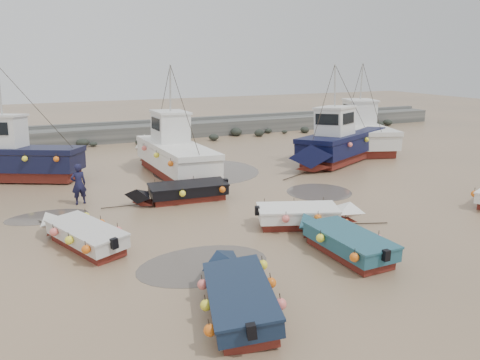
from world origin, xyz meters
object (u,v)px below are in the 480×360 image
(dinghy_5, at_px, (306,213))
(cabin_boat_3, at_px, (359,131))
(dinghy_0, at_px, (82,231))
(cabin_boat_0, at_px, (10,156))
(dinghy_4, at_px, (181,190))
(cabin_boat_2, at_px, (338,142))
(dinghy_1, at_px, (240,290))
(dinghy_2, at_px, (342,237))
(person, at_px, (80,204))
(cabin_boat_1, at_px, (172,152))

(dinghy_5, xyz_separation_m, cabin_boat_3, (12.47, 12.65, 0.79))
(dinghy_0, height_order, cabin_boat_0, cabin_boat_0)
(dinghy_0, xyz_separation_m, cabin_boat_0, (-2.54, 11.43, 0.81))
(dinghy_0, height_order, dinghy_4, same)
(cabin_boat_0, height_order, cabin_boat_2, same)
(cabin_boat_2, bearing_deg, dinghy_0, 88.66)
(dinghy_1, bearing_deg, dinghy_4, 97.33)
(dinghy_2, height_order, dinghy_4, same)
(dinghy_5, distance_m, cabin_boat_3, 17.78)
(dinghy_0, relative_size, dinghy_4, 0.94)
(dinghy_0, distance_m, person, 5.31)
(dinghy_0, distance_m, dinghy_2, 9.34)
(cabin_boat_0, bearing_deg, dinghy_1, -134.45)
(cabin_boat_3, bearing_deg, dinghy_1, -119.02)
(dinghy_4, xyz_separation_m, person, (-4.44, 1.49, -0.55))
(dinghy_0, xyz_separation_m, person, (0.45, 5.26, -0.55))
(dinghy_4, bearing_deg, dinghy_2, -153.65)
(dinghy_1, distance_m, dinghy_2, 5.24)
(dinghy_0, distance_m, cabin_boat_0, 11.74)
(cabin_boat_0, distance_m, cabin_boat_1, 8.89)
(dinghy_0, relative_size, dinghy_2, 0.99)
(dinghy_0, height_order, dinghy_5, same)
(cabin_boat_2, bearing_deg, cabin_boat_3, -78.70)
(dinghy_5, bearing_deg, cabin_boat_3, 155.26)
(cabin_boat_0, xyz_separation_m, cabin_boat_1, (8.60, -2.24, -0.04))
(dinghy_1, height_order, dinghy_4, same)
(cabin_boat_1, relative_size, cabin_boat_3, 1.07)
(cabin_boat_0, bearing_deg, dinghy_4, -108.83)
(cabin_boat_2, distance_m, cabin_boat_3, 5.29)
(dinghy_5, relative_size, person, 2.75)
(person, bearing_deg, dinghy_4, 150.19)
(dinghy_0, xyz_separation_m, dinghy_2, (8.26, -4.38, 0.00))
(cabin_boat_1, xyz_separation_m, cabin_boat_2, (10.74, -1.38, -0.00))
(dinghy_1, bearing_deg, cabin_boat_1, 95.94)
(dinghy_5, relative_size, cabin_boat_0, 0.59)
(dinghy_0, distance_m, dinghy_5, 8.67)
(dinghy_2, height_order, person, dinghy_2)
(cabin_boat_2, bearing_deg, cabin_boat_1, 56.40)
(dinghy_5, distance_m, person, 10.61)
(dinghy_5, height_order, person, dinghy_5)
(cabin_boat_1, xyz_separation_m, cabin_boat_3, (14.93, 1.85, 0.02))
(cabin_boat_2, relative_size, cabin_boat_3, 1.02)
(dinghy_1, xyz_separation_m, dinghy_5, (5.09, 4.79, 0.01))
(dinghy_5, xyz_separation_m, cabin_boat_0, (-11.06, 13.04, 0.80))
(dinghy_1, bearing_deg, cabin_boat_0, 124.04)
(cabin_boat_1, bearing_deg, dinghy_0, -126.82)
(cabin_boat_0, bearing_deg, cabin_boat_2, -73.56)
(cabin_boat_3, distance_m, person, 21.38)
(dinghy_0, distance_m, cabin_boat_3, 23.73)
(dinghy_5, distance_m, cabin_boat_1, 11.10)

